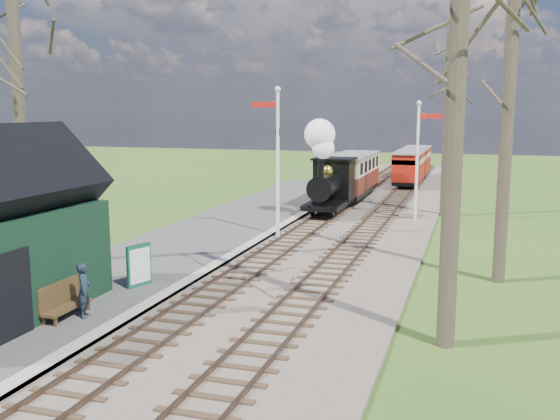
% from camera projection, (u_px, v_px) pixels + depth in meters
% --- Properties ---
extents(distant_hills, '(114.40, 48.00, 22.02)m').
position_uv_depth(distant_hills, '(420.00, 295.00, 73.23)').
color(distant_hills, '#385B23').
rests_on(distant_hills, ground).
extents(ballast_bed, '(8.00, 60.00, 0.10)m').
position_uv_depth(ballast_bed, '(353.00, 217.00, 30.78)').
color(ballast_bed, brown).
rests_on(ballast_bed, ground).
extents(track_near, '(1.60, 60.00, 0.15)m').
position_uv_depth(track_near, '(328.00, 215.00, 31.16)').
color(track_near, brown).
rests_on(track_near, ground).
extents(track_far, '(1.60, 60.00, 0.15)m').
position_uv_depth(track_far, '(380.00, 217.00, 30.39)').
color(track_far, brown).
rests_on(track_far, ground).
extents(platform, '(5.00, 44.00, 0.20)m').
position_uv_depth(platform, '(195.00, 242.00, 24.67)').
color(platform, '#474442').
rests_on(platform, ground).
extents(coping_strip, '(0.40, 44.00, 0.21)m').
position_uv_depth(coping_strip, '(250.00, 246.00, 23.99)').
color(coping_strip, '#B2AD9E').
rests_on(coping_strip, ground).
extents(semaphore_near, '(1.22, 0.24, 6.22)m').
position_uv_depth(semaphore_near, '(276.00, 152.00, 25.18)').
color(semaphore_near, silver).
rests_on(semaphore_near, ground).
extents(semaphore_far, '(1.22, 0.24, 5.72)m').
position_uv_depth(semaphore_far, '(419.00, 151.00, 29.34)').
color(semaphore_far, silver).
rests_on(semaphore_far, ground).
extents(bare_trees, '(15.51, 22.39, 12.00)m').
position_uv_depth(bare_trees, '(282.00, 113.00, 18.75)').
color(bare_trees, '#382D23').
rests_on(bare_trees, ground).
extents(fence_line, '(12.60, 0.08, 1.00)m').
position_uv_depth(fence_line, '(377.00, 177.00, 44.18)').
color(fence_line, slate).
rests_on(fence_line, ground).
extents(locomotive, '(1.87, 4.37, 4.68)m').
position_uv_depth(locomotive, '(328.00, 174.00, 30.92)').
color(locomotive, black).
rests_on(locomotive, ground).
extents(coach, '(2.19, 7.49, 2.30)m').
position_uv_depth(coach, '(352.00, 174.00, 36.72)').
color(coach, black).
rests_on(coach, ground).
extents(red_carriage_a, '(1.89, 4.67, 1.99)m').
position_uv_depth(red_carriage_a, '(409.00, 168.00, 42.41)').
color(red_carriage_a, black).
rests_on(red_carriage_a, ground).
extents(red_carriage_b, '(1.89, 4.67, 1.99)m').
position_uv_depth(red_carriage_b, '(417.00, 161.00, 47.59)').
color(red_carriage_b, black).
rests_on(red_carriage_b, ground).
extents(sign_board, '(0.37, 0.83, 1.25)m').
position_uv_depth(sign_board, '(139.00, 265.00, 18.13)').
color(sign_board, '#0F4836').
rests_on(sign_board, platform).
extents(bench, '(0.45, 1.56, 0.89)m').
position_uv_depth(bench, '(62.00, 300.00, 15.48)').
color(bench, '#402D17').
rests_on(bench, platform).
extents(person, '(0.49, 0.59, 1.38)m').
position_uv_depth(person, '(84.00, 290.00, 15.43)').
color(person, '#1A2330').
rests_on(person, platform).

